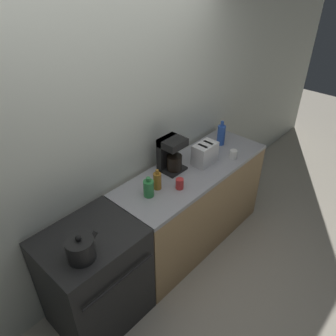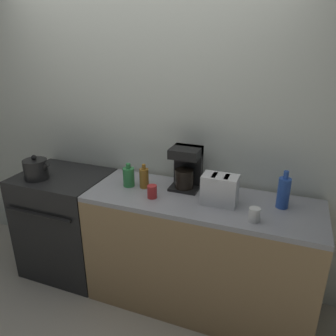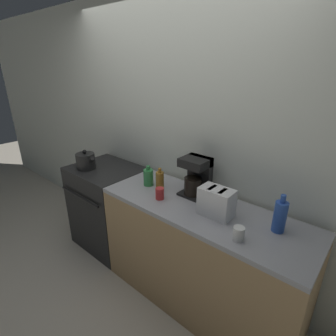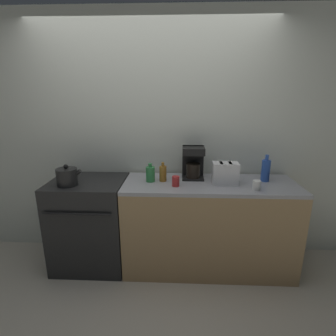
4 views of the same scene
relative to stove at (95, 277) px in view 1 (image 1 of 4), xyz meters
The scene contains 12 objects.
ground_plane 0.85m from the stove, 25.99° to the right, with size 12.00×12.00×0.00m, color beige.
wall_back 1.09m from the stove, 29.95° to the left, with size 8.00×0.05×2.60m.
stove is the anchor object (origin of this frame).
counter_block 1.23m from the stove, ahead, with size 1.70×0.60×0.94m.
kettle 0.57m from the stove, 136.16° to the right, with size 0.24×0.19×0.21m.
toaster 1.48m from the stove, ahead, with size 0.24×0.15×0.21m.
coffee_maker 1.25m from the stove, ahead, with size 0.22×0.20×0.33m.
bottle_blue 1.87m from the stove, ahead, with size 0.08×0.08×0.27m.
bottle_amber 0.93m from the stove, ahead, with size 0.07×0.07×0.19m.
bottle_green 0.83m from the stove, ahead, with size 0.09×0.09×0.19m.
cup_white 1.71m from the stove, ahead, with size 0.07×0.07×0.09m.
cup_red 1.03m from the stove, ahead, with size 0.07×0.07×0.10m.
Camera 1 is at (-1.48, -1.27, 2.68)m, focal length 35.00 mm.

